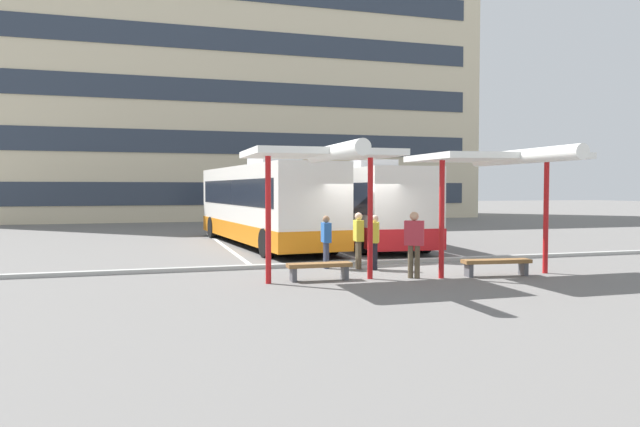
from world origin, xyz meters
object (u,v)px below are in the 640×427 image
(coach_bus_0, at_px, (263,205))
(bench_0, at_px, (319,267))
(waiting_passenger_1, at_px, (326,238))
(waiting_passenger_2, at_px, (375,238))
(bench_1, at_px, (496,263))
(coach_bus_1, at_px, (361,206))
(waiting_passenger_0, at_px, (358,236))
(waiting_passenger_3, at_px, (414,239))
(waiting_shelter_0, at_px, (324,157))
(waiting_shelter_1, at_px, (502,160))

(coach_bus_0, xyz_separation_m, bench_0, (-0.44, -9.65, -1.34))
(waiting_passenger_1, relative_size, waiting_passenger_2, 0.98)
(waiting_passenger_2, bearing_deg, bench_1, -38.31)
(coach_bus_1, height_order, waiting_passenger_0, coach_bus_1)
(coach_bus_0, height_order, waiting_passenger_3, coach_bus_0)
(bench_0, height_order, bench_1, same)
(waiting_shelter_0, bearing_deg, coach_bus_0, 87.48)
(waiting_shelter_1, xyz_separation_m, waiting_passenger_1, (-3.93, 2.93, -2.20))
(waiting_passenger_1, distance_m, waiting_passenger_3, 2.96)
(bench_1, bearing_deg, waiting_passenger_2, 141.69)
(bench_1, bearing_deg, bench_0, 172.45)
(waiting_shelter_0, relative_size, waiting_passenger_2, 2.73)
(waiting_passenger_0, xyz_separation_m, waiting_passenger_1, (-0.87, 0.36, -0.07))
(waiting_passenger_2, bearing_deg, waiting_passenger_1, 153.10)
(waiting_shelter_1, relative_size, bench_1, 2.39)
(coach_bus_1, relative_size, waiting_passenger_3, 6.67)
(waiting_shelter_1, distance_m, waiting_passenger_3, 3.12)
(coach_bus_1, relative_size, waiting_passenger_1, 7.48)
(waiting_passenger_1, bearing_deg, waiting_passenger_3, -56.21)
(coach_bus_1, distance_m, waiting_passenger_3, 9.75)
(waiting_passenger_0, height_order, waiting_passenger_3, waiting_passenger_3)
(coach_bus_1, bearing_deg, waiting_passenger_0, -111.00)
(waiting_shelter_1, height_order, waiting_passenger_0, waiting_shelter_1)
(waiting_passenger_3, bearing_deg, waiting_passenger_1, 123.79)
(waiting_passenger_2, distance_m, waiting_passenger_3, 1.85)
(waiting_passenger_3, bearing_deg, bench_1, -7.17)
(waiting_passenger_2, bearing_deg, waiting_shelter_0, -138.99)
(bench_0, xyz_separation_m, waiting_passenger_2, (2.11, 1.47, 0.57))
(waiting_passenger_3, bearing_deg, bench_0, 172.10)
(waiting_passenger_1, bearing_deg, waiting_passenger_0, -22.59)
(bench_1, height_order, waiting_passenger_3, waiting_passenger_3)
(bench_1, height_order, waiting_passenger_1, waiting_passenger_1)
(waiting_passenger_2, xyz_separation_m, waiting_passenger_3, (0.37, -1.81, 0.11))
(waiting_passenger_2, bearing_deg, coach_bus_1, 72.37)
(waiting_shelter_1, xyz_separation_m, waiting_passenger_2, (-2.66, 2.29, -2.18))
(coach_bus_1, height_order, bench_1, coach_bus_1)
(coach_bus_0, bearing_deg, waiting_shelter_0, -92.52)
(bench_0, distance_m, bench_1, 4.81)
(bench_1, distance_m, waiting_passenger_2, 3.43)
(bench_0, distance_m, waiting_passenger_3, 2.60)
(bench_0, height_order, waiting_passenger_3, waiting_passenger_3)
(coach_bus_1, height_order, waiting_passenger_2, coach_bus_1)
(waiting_shelter_0, xyz_separation_m, waiting_passenger_0, (1.71, 2.12, -2.18))
(waiting_passenger_0, bearing_deg, waiting_passenger_3, -69.79)
(waiting_shelter_1, relative_size, waiting_passenger_0, 2.76)
(coach_bus_0, distance_m, waiting_passenger_0, 8.04)
(coach_bus_0, bearing_deg, coach_bus_1, -6.78)
(waiting_passenger_0, height_order, waiting_passenger_2, waiting_passenger_0)
(waiting_passenger_0, height_order, waiting_passenger_1, waiting_passenger_0)
(waiting_shelter_1, distance_m, waiting_passenger_1, 5.38)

